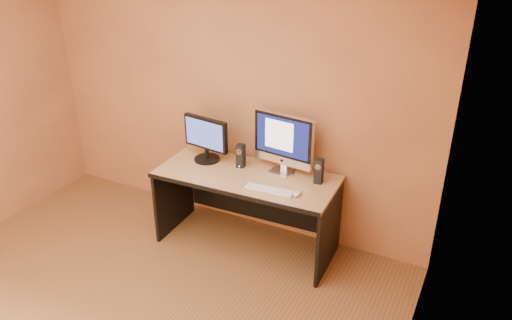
{
  "coord_description": "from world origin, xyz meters",
  "views": [
    {
      "loc": [
        2.25,
        -1.84,
        2.77
      ],
      "look_at": [
        0.55,
        1.5,
        0.96
      ],
      "focal_mm": 35.0,
      "sensor_mm": 36.0,
      "label": 1
    }
  ],
  "objects": [
    {
      "name": "walls",
      "position": [
        0.0,
        0.0,
        1.3
      ],
      "size": [
        4.0,
        4.0,
        2.6
      ],
      "primitive_type": null,
      "color": "#AD7445",
      "rests_on": "ground"
    },
    {
      "name": "desk",
      "position": [
        0.41,
        1.6,
        0.37
      ],
      "size": [
        1.63,
        0.76,
        0.74
      ],
      "primitive_type": null,
      "rotation": [
        0.0,
        0.0,
        0.04
      ],
      "color": "#AC8156",
      "rests_on": "ground"
    },
    {
      "name": "imac",
      "position": [
        0.66,
        1.79,
        1.02
      ],
      "size": [
        0.59,
        0.27,
        0.55
      ],
      "primitive_type": null,
      "rotation": [
        0.0,
        0.0,
        -0.11
      ],
      "color": "silver",
      "rests_on": "desk"
    },
    {
      "name": "second_monitor",
      "position": [
        -0.06,
        1.7,
        0.95
      ],
      "size": [
        0.51,
        0.3,
        0.42
      ],
      "primitive_type": null,
      "rotation": [
        0.0,
        0.0,
        -0.13
      ],
      "color": "black",
      "rests_on": "desk"
    },
    {
      "name": "speaker_left",
      "position": [
        0.29,
        1.72,
        0.85
      ],
      "size": [
        0.07,
        0.08,
        0.22
      ],
      "primitive_type": null,
      "rotation": [
        0.0,
        0.0,
        0.06
      ],
      "color": "black",
      "rests_on": "desk"
    },
    {
      "name": "speaker_right",
      "position": [
        1.02,
        1.75,
        0.85
      ],
      "size": [
        0.07,
        0.07,
        0.22
      ],
      "primitive_type": null,
      "rotation": [
        0.0,
        0.0,
        0.04
      ],
      "color": "black",
      "rests_on": "desk"
    },
    {
      "name": "keyboard",
      "position": [
        0.7,
        1.43,
        0.75
      ],
      "size": [
        0.44,
        0.15,
        0.02
      ],
      "primitive_type": "cube",
      "rotation": [
        0.0,
        0.0,
        0.07
      ],
      "color": "silver",
      "rests_on": "desk"
    },
    {
      "name": "mouse",
      "position": [
        0.94,
        1.47,
        0.76
      ],
      "size": [
        0.06,
        0.1,
        0.04
      ],
      "primitive_type": "ellipsoid",
      "rotation": [
        0.0,
        0.0,
        0.05
      ],
      "color": "white",
      "rests_on": "desk"
    },
    {
      "name": "cable_a",
      "position": [
        0.75,
        1.9,
        0.74
      ],
      "size": [
        0.06,
        0.22,
        0.01
      ],
      "primitive_type": "cylinder",
      "rotation": [
        1.57,
        0.0,
        0.25
      ],
      "color": "black",
      "rests_on": "desk"
    },
    {
      "name": "cable_b",
      "position": [
        0.64,
        1.9,
        0.74
      ],
      "size": [
        0.04,
        0.18,
        0.01
      ],
      "primitive_type": "cylinder",
      "rotation": [
        1.57,
        0.0,
        -0.19
      ],
      "color": "black",
      "rests_on": "desk"
    }
  ]
}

